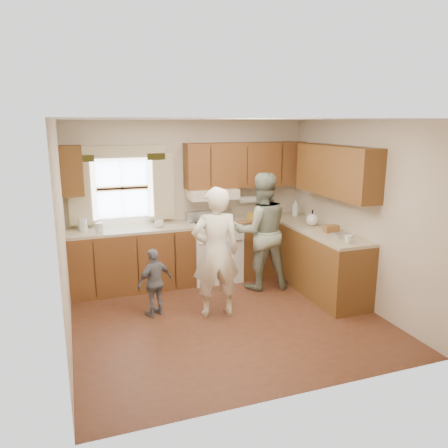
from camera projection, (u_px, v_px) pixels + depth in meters
name	position (u px, v px, depth m)	size (l,w,h in m)	color
room	(227.00, 224.00, 5.35)	(3.80, 3.80, 3.80)	#4C2717
kitchen_fixtures	(241.00, 232.00, 6.63)	(3.80, 2.25, 2.15)	#482A0F
stove	(214.00, 251.00, 6.95)	(0.76, 0.67, 1.07)	silver
woman_left	(216.00, 252.00, 5.56)	(0.62, 0.41, 1.69)	white
woman_right	(261.00, 231.00, 6.49)	(0.85, 0.66, 1.75)	#203C28
child	(155.00, 282.00, 5.63)	(0.53, 0.22, 0.90)	slate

